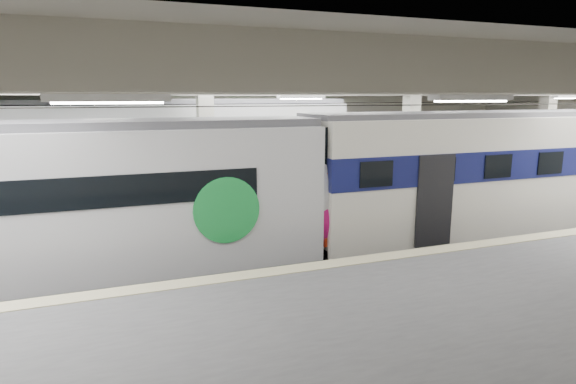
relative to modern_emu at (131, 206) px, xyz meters
name	(u,v)px	position (x,y,z in m)	size (l,w,h in m)	color
station_hall	(354,163)	(5.62, -1.74, 1.09)	(36.00, 24.00, 5.75)	black
modern_emu	(131,206)	(0.00, 0.00, 0.00)	(13.55, 2.80, 4.38)	silver
older_rer	(488,174)	(11.78, 0.00, 0.19)	(13.55, 2.99, 4.47)	silver
far_train	(144,164)	(0.74, 5.50, 0.35)	(15.55, 3.87, 4.86)	silver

